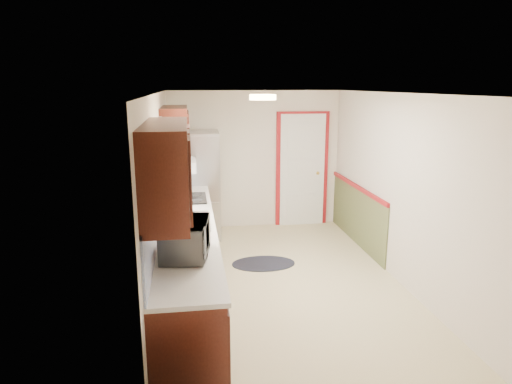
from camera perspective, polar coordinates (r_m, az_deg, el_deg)
name	(u,v)px	position (r m, az deg, el deg)	size (l,w,h in m)	color
room_shell	(284,193)	(5.63, 3.50, -0.08)	(3.20, 5.20, 2.52)	#C9BC8D
kitchen_run	(184,235)	(5.34, -9.05, -5.33)	(0.63, 4.00, 2.20)	#3A140D
back_wall_trim	(313,179)	(8.02, 7.18, 1.63)	(1.12, 2.30, 2.08)	maroon
ceiling_fixture	(263,97)	(5.22, 0.85, 11.77)	(0.30, 0.30, 0.06)	#FFD88C
microwave	(185,235)	(4.28, -8.82, -5.32)	(0.61, 0.34, 0.41)	white
refrigerator	(198,185)	(7.58, -7.32, 0.85)	(0.75, 0.75, 1.76)	#B7B7BC
rug	(263,263)	(6.59, 0.94, -8.93)	(0.90, 0.58, 0.01)	black
cooktop	(187,198)	(6.42, -8.62, -0.81)	(0.53, 0.64, 0.02)	black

